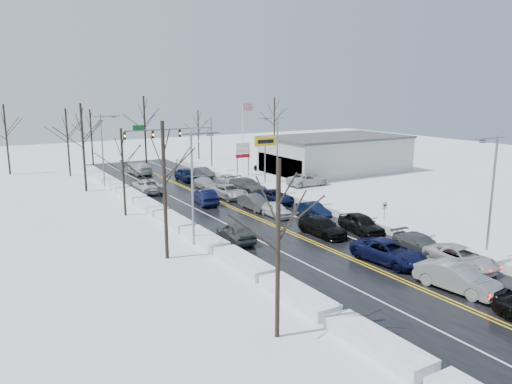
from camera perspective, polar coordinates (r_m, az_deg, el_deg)
ground at (r=47.42m, az=0.39°, el=-3.14°), size 160.00×160.00×0.00m
road_surface at (r=49.09m, az=-0.82°, el=-2.61°), size 14.00×84.00×0.01m
snow_bank_left at (r=45.91m, az=-9.09°, el=-3.79°), size 1.70×72.00×0.70m
snow_bank_right at (r=53.17m, az=6.30°, el=-1.56°), size 1.70×72.00×0.70m
traffic_signal_mast at (r=72.80m, az=-8.74°, el=6.35°), size 13.28×0.39×8.00m
tires_plus_sign at (r=65.34m, az=1.05°, el=5.44°), size 3.20×0.34×6.00m
used_vehicles_sign at (r=70.68m, az=-1.52°, el=4.56°), size 2.20×0.22×4.65m
speed_limit_sign at (r=45.85m, az=14.47°, el=-1.94°), size 0.55×0.09×2.35m
flagpole at (r=79.63m, az=-1.40°, el=7.26°), size 1.87×1.20×10.00m
dealership_building at (r=75.07m, az=9.04°, el=4.33°), size 20.40×12.40×5.30m
streetlight_se at (r=38.98m, az=25.27°, el=0.45°), size 3.20×0.25×9.00m
streetlight_ne at (r=59.10m, az=2.29°, el=5.07°), size 3.20×0.25×9.00m
streetlight_sw at (r=39.06m, az=-7.03°, el=1.52°), size 3.20×0.25×9.00m
streetlight_nw at (r=65.45m, az=-17.00°, el=5.22°), size 3.20×0.25×9.00m
tree_left_a at (r=23.78m, az=2.55°, el=-2.66°), size 3.60×3.60×9.00m
tree_left_b at (r=35.78m, az=-10.50°, el=3.19°), size 4.00×4.00×10.00m
tree_left_c at (r=49.44m, az=-15.04°, el=4.09°), size 3.40×3.40×8.50m
tree_left_d at (r=62.69m, az=-19.26°, el=6.68°), size 4.20×4.20×10.50m
tree_left_e at (r=74.57m, az=-20.81°, el=6.74°), size 3.80×3.80×9.50m
tree_far_a at (r=79.62m, az=-26.73°, el=6.78°), size 4.00×4.00×10.00m
tree_far_b at (r=82.38m, az=-18.36°, el=7.07°), size 3.60×3.60×9.00m
tree_far_c at (r=82.47m, az=-12.64°, el=8.36°), size 4.40×4.40×11.00m
tree_far_d at (r=87.57m, az=-6.63°, el=7.61°), size 3.40×3.40×8.50m
tree_far_e at (r=95.55m, az=2.12°, el=8.86°), size 4.20×4.20×10.50m
queued_car_1 at (r=33.63m, az=21.87°, el=-10.40°), size 2.43×5.35×1.70m
queued_car_2 at (r=37.18m, az=14.92°, el=-7.81°), size 3.20×5.96×1.59m
queued_car_3 at (r=42.80m, az=7.56°, el=-4.90°), size 2.18×5.14×1.48m
queued_car_4 at (r=48.51m, az=2.25°, el=-2.80°), size 1.69×4.14×1.41m
queued_car_5 at (r=51.23m, az=-0.16°, el=-2.00°), size 1.60×4.56×1.50m
queued_car_6 at (r=56.59m, az=-3.13°, el=-0.69°), size 3.06×5.69×1.52m
queued_car_7 at (r=62.08m, az=-5.76°, el=0.39°), size 1.94×4.66×1.34m
queued_car_8 at (r=67.55m, az=-7.96°, el=1.26°), size 2.08×4.97×1.68m
queued_car_10 at (r=37.74m, az=22.31°, el=-8.02°), size 2.61×5.37×1.47m
queued_car_11 at (r=39.94m, az=18.20°, el=-6.63°), size 2.27×4.97×1.41m
queued_car_12 at (r=43.91m, az=11.89°, el=-4.62°), size 2.62×5.18×1.69m
queued_car_13 at (r=48.74m, az=6.59°, el=-2.80°), size 1.51×4.13×1.35m
queued_car_14 at (r=54.19m, az=2.29°, el=-1.24°), size 2.45×5.11×1.40m
queued_car_15 at (r=59.51m, az=-0.99°, el=-0.05°), size 2.99×6.02×1.68m
queued_car_16 at (r=63.66m, az=-3.05°, el=0.72°), size 1.89×4.40×1.48m
queued_car_17 at (r=70.21m, az=-6.05°, el=1.71°), size 1.96×4.24×1.35m
oncoming_car_0 at (r=53.83m, az=-5.85°, el=-1.38°), size 2.40×5.17×1.64m
oncoming_car_1 at (r=60.89m, az=-12.30°, el=-0.05°), size 2.97×6.01×1.64m
oncoming_car_2 at (r=74.12m, az=-13.14°, el=2.00°), size 2.57×5.95×1.71m
oncoming_car_3 at (r=40.80m, az=-2.31°, el=-5.64°), size 2.22×4.84×1.61m
parked_car_0 at (r=63.97m, az=5.93°, el=0.72°), size 5.64×2.62×1.56m
parked_car_1 at (r=69.59m, az=5.52°, el=1.63°), size 1.90×4.66×1.35m
parked_car_2 at (r=74.19m, az=1.19°, el=2.32°), size 2.34×4.73×1.55m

